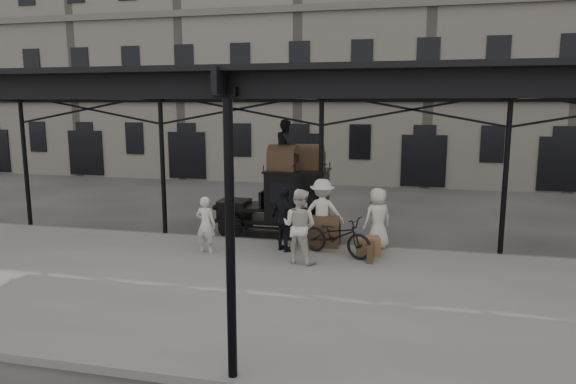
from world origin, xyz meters
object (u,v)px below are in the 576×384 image
bicycle (337,236)px  taxi (288,200)px  porter_official (285,219)px  porter_left (206,225)px  steamer_trunk_platform (322,233)px  steamer_trunk_roof_near (283,160)px

bicycle → taxi: bearing=62.4°
porter_official → porter_left: bearing=55.3°
porter_official → taxi: bearing=-40.4°
bicycle → steamer_trunk_platform: (-0.55, 0.85, -0.17)m
porter_left → porter_official: size_ratio=0.86×
porter_left → steamer_trunk_roof_near: size_ratio=1.75×
steamer_trunk_platform → taxi: bearing=130.5°
taxi → porter_left: 3.18m
porter_official → bicycle: bearing=-144.9°
porter_official → steamer_trunk_roof_near: (-0.48, 1.82, 1.45)m
porter_official → steamer_trunk_platform: 1.30m
taxi → porter_official: (0.40, -2.06, -0.14)m
steamer_trunk_roof_near → steamer_trunk_platform: 2.64m
taxi → porter_left: taxi is taller
bicycle → porter_official: bearing=108.1°
porter_left → porter_official: (2.08, 0.63, 0.12)m
steamer_trunk_platform → steamer_trunk_roof_near: bearing=138.2°
porter_official → bicycle: size_ratio=0.88×
porter_official → steamer_trunk_roof_near: size_ratio=2.02×
taxi → porter_official: size_ratio=2.00×
bicycle → steamer_trunk_roof_near: steamer_trunk_roof_near is taller
taxi → steamer_trunk_platform: 1.96m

